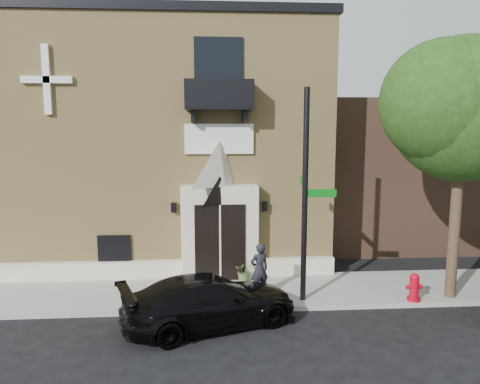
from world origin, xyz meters
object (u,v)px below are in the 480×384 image
object	(u,v)px
fire_hydrant	(414,287)
pedestrian_near	(259,269)
black_sedan	(210,301)
street_sign	(305,196)

from	to	relation	value
fire_hydrant	pedestrian_near	world-z (taller)	pedestrian_near
black_sedan	street_sign	world-z (taller)	street_sign
black_sedan	fire_hydrant	bearing A→B (deg)	-100.45
black_sedan	pedestrian_near	size ratio (longest dim) A/B	2.90
fire_hydrant	pedestrian_near	distance (m)	4.66
black_sedan	fire_hydrant	distance (m)	6.19
street_sign	pedestrian_near	world-z (taller)	street_sign
fire_hydrant	black_sedan	bearing A→B (deg)	-170.79
black_sedan	pedestrian_near	xyz separation A→B (m)	(1.53, 1.77, 0.28)
street_sign	fire_hydrant	bearing A→B (deg)	-1.75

